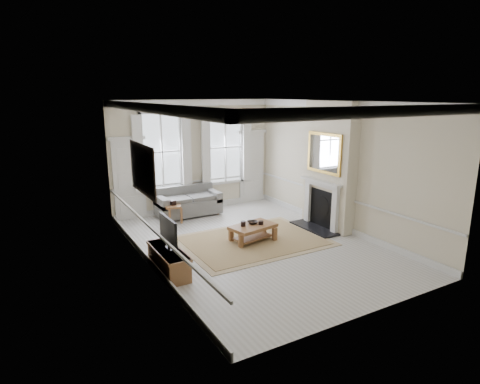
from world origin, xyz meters
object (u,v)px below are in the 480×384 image
sofa (187,203)px  tv_stand (169,261)px  side_table (173,209)px  coffee_table (253,228)px

sofa → tv_stand: sofa is taller
sofa → side_table: 0.82m
sofa → coffee_table: sofa is taller
side_table → tv_stand: 3.28m
side_table → coffee_table: (1.19, -2.37, -0.07)m
side_table → coffee_table: size_ratio=0.44×
coffee_table → sofa: bearing=89.7°
sofa → side_table: (-0.64, -0.51, 0.05)m
sofa → side_table: size_ratio=3.49×
sofa → coffee_table: 2.93m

